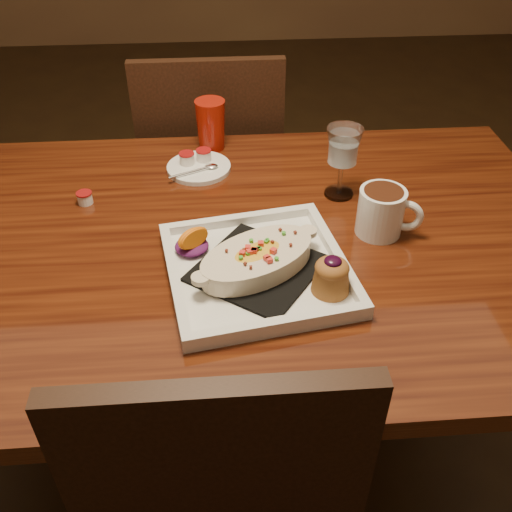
{
  "coord_description": "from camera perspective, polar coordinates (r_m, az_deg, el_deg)",
  "views": [
    {
      "loc": [
        0.02,
        -0.91,
        1.44
      ],
      "look_at": [
        0.08,
        -0.08,
        0.77
      ],
      "focal_mm": 40.0,
      "sensor_mm": 36.0,
      "label": 1
    }
  ],
  "objects": [
    {
      "name": "red_tumbler",
      "position": [
        1.44,
        -4.54,
        12.95
      ],
      "size": [
        0.07,
        0.07,
        0.12
      ],
      "primitive_type": "cone",
      "color": "#A5190B",
      "rests_on": "table"
    },
    {
      "name": "coffee_mug",
      "position": [
        1.16,
        12.54,
        4.48
      ],
      "size": [
        0.13,
        0.09,
        0.1
      ],
      "rotation": [
        0.0,
        0.0,
        -0.35
      ],
      "color": "white",
      "rests_on": "table"
    },
    {
      "name": "plate",
      "position": [
        1.04,
        0.62,
        -0.9
      ],
      "size": [
        0.37,
        0.37,
        0.08
      ],
      "rotation": [
        0.0,
        0.0,
        0.17
      ],
      "color": "white",
      "rests_on": "table"
    },
    {
      "name": "goblet",
      "position": [
        1.23,
        8.71,
        10.45
      ],
      "size": [
        0.08,
        0.08,
        0.16
      ],
      "color": "silver",
      "rests_on": "table"
    },
    {
      "name": "chair_far",
      "position": [
        1.8,
        -4.31,
        7.56
      ],
      "size": [
        0.42,
        0.42,
        0.93
      ],
      "rotation": [
        0.0,
        0.0,
        3.14
      ],
      "color": "black",
      "rests_on": "floor"
    },
    {
      "name": "table",
      "position": [
        1.2,
        -4.13,
        -2.03
      ],
      "size": [
        1.5,
        0.9,
        0.75
      ],
      "color": "#62270E",
      "rests_on": "floor"
    },
    {
      "name": "floor",
      "position": [
        1.7,
        -3.08,
        -18.92
      ],
      "size": [
        7.0,
        7.0,
        0.0
      ],
      "primitive_type": "plane",
      "color": "black",
      "rests_on": "ground"
    },
    {
      "name": "creamer_loose",
      "position": [
        1.29,
        -16.75,
        5.6
      ],
      "size": [
        0.03,
        0.03,
        0.03
      ],
      "color": "white",
      "rests_on": "table"
    },
    {
      "name": "saucer",
      "position": [
        1.37,
        -5.87,
        8.98
      ],
      "size": [
        0.15,
        0.15,
        0.1
      ],
      "color": "white",
      "rests_on": "table"
    }
  ]
}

